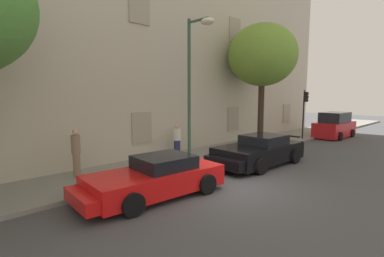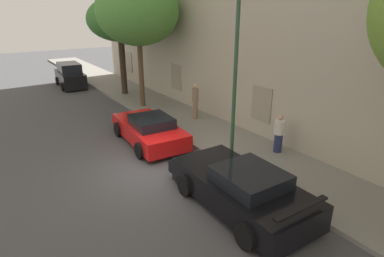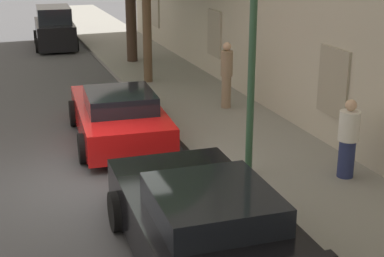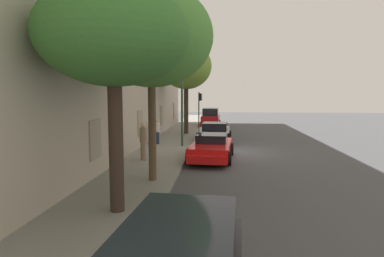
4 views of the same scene
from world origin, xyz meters
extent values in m
plane|color=#444447|center=(0.00, 0.00, 0.00)|extent=(80.00, 80.00, 0.00)
cube|color=gray|center=(0.00, 3.80, 0.07)|extent=(60.00, 3.06, 0.14)
cube|color=#9E937F|center=(-14.05, 5.30, 1.60)|extent=(1.10, 0.06, 1.50)
cube|color=#9E937F|center=(-7.03, 5.30, 1.60)|extent=(1.10, 0.06, 1.50)
cube|color=#9E937F|center=(0.00, 5.30, 1.60)|extent=(1.10, 0.06, 1.50)
cube|color=red|center=(-2.39, 1.06, 0.51)|extent=(4.40, 2.17, 0.66)
cube|color=black|center=(-2.07, 1.04, 1.04)|extent=(1.81, 1.62, 0.41)
cube|color=red|center=(-4.26, 1.19, 0.42)|extent=(1.40, 1.82, 0.36)
cylinder|color=black|center=(-3.77, 0.21, 0.33)|extent=(0.67, 0.28, 0.65)
cylinder|color=black|center=(-3.65, 2.09, 0.33)|extent=(0.67, 0.28, 0.65)
cylinder|color=black|center=(-1.13, 0.03, 0.33)|extent=(0.67, 0.28, 0.65)
cylinder|color=black|center=(-1.00, 1.91, 0.33)|extent=(0.67, 0.28, 0.65)
cube|color=black|center=(3.45, 1.03, 0.54)|extent=(4.53, 2.16, 0.76)
cube|color=black|center=(3.78, 1.02, 1.12)|extent=(1.84, 1.67, 0.40)
cube|color=black|center=(1.48, 1.09, 0.45)|extent=(1.40, 1.90, 0.42)
cylinder|color=black|center=(2.03, 0.06, 0.33)|extent=(0.67, 0.26, 0.67)
cylinder|color=black|center=(2.09, 2.08, 0.33)|extent=(0.67, 0.26, 0.67)
cube|color=black|center=(-15.21, 1.07, 0.60)|extent=(3.94, 1.78, 1.00)
cube|color=#1E232B|center=(-15.21, 1.07, 1.42)|extent=(2.39, 1.51, 0.65)
cylinder|color=black|center=(-16.41, 0.35, 0.30)|extent=(0.61, 0.23, 0.60)
cylinder|color=black|center=(-16.32, 1.92, 0.30)|extent=(0.61, 0.23, 0.60)
cylinder|color=black|center=(-14.10, 0.22, 0.30)|extent=(0.61, 0.23, 0.60)
cylinder|color=black|center=(-14.01, 1.78, 0.30)|extent=(0.61, 0.23, 0.60)
cylinder|color=brown|center=(-7.19, 3.08, 2.11)|extent=(0.28, 0.28, 3.95)
cylinder|color=#38281E|center=(-10.52, 3.37, 2.03)|extent=(0.39, 0.39, 3.77)
cylinder|color=#2D5138|center=(0.86, 2.94, 3.22)|extent=(0.14, 0.14, 6.17)
cylinder|color=navy|center=(1.64, 4.65, 0.52)|extent=(0.43, 0.43, 0.75)
cylinder|color=silver|center=(1.64, 4.65, 1.18)|extent=(0.54, 0.54, 0.58)
sphere|color=tan|center=(1.64, 4.65, 1.59)|extent=(0.22, 0.22, 0.22)
cylinder|color=#8C7259|center=(-3.56, 4.30, 0.58)|extent=(0.33, 0.33, 0.89)
cylinder|color=#8C7259|center=(-3.56, 4.30, 1.37)|extent=(0.41, 0.41, 0.68)
sphere|color=tan|center=(-3.56, 4.30, 1.83)|extent=(0.22, 0.22, 0.22)
camera|label=1|loc=(-7.65, -6.03, 3.22)|focal=26.74mm
camera|label=2|loc=(9.17, -4.55, 5.40)|focal=29.58mm
camera|label=3|loc=(10.43, -1.61, 4.58)|focal=53.83mm
camera|label=4|loc=(-19.20, 0.55, 3.34)|focal=31.40mm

